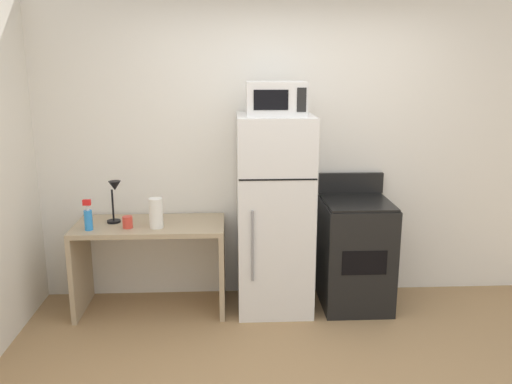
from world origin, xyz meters
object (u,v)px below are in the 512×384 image
(coffee_mug, at_px, (128,222))
(refrigerator, at_px, (274,214))
(spray_bottle, at_px, (88,218))
(desk_lamp, at_px, (114,195))
(microwave, at_px, (276,98))
(oven_range, at_px, (355,253))
(desk, at_px, (151,249))
(paper_towel_roll, at_px, (156,213))

(coffee_mug, relative_size, refrigerator, 0.06)
(spray_bottle, relative_size, refrigerator, 0.15)
(desk_lamp, xyz_separation_m, microwave, (1.30, -0.06, 0.77))
(microwave, distance_m, oven_range, 1.47)
(spray_bottle, height_order, oven_range, oven_range)
(desk_lamp, bearing_deg, desk, -6.15)
(desk_lamp, xyz_separation_m, paper_towel_roll, (0.35, -0.14, -0.12))
(desk, xyz_separation_m, microwave, (1.03, -0.03, 1.23))
(desk, height_order, desk_lamp, desk_lamp)
(coffee_mug, bearing_deg, microwave, 3.87)
(desk_lamp, bearing_deg, coffee_mug, -49.39)
(coffee_mug, bearing_deg, spray_bottle, -171.90)
(desk_lamp, xyz_separation_m, coffee_mug, (0.12, -0.14, -0.19))
(oven_range, bearing_deg, refrigerator, -179.76)
(desk, xyz_separation_m, paper_towel_roll, (0.07, -0.11, 0.34))
(desk, distance_m, coffee_mug, 0.33)
(paper_towel_roll, bearing_deg, refrigerator, 6.16)
(desk_lamp, height_order, refrigerator, refrigerator)
(desk_lamp, bearing_deg, paper_towel_roll, -22.28)
(desk, xyz_separation_m, coffee_mug, (-0.16, -0.11, 0.27))
(oven_range, bearing_deg, desk, 179.74)
(refrigerator, distance_m, oven_range, 0.77)
(desk_lamp, bearing_deg, oven_range, -1.08)
(paper_towel_roll, xyz_separation_m, oven_range, (1.64, 0.11, -0.40))
(refrigerator, bearing_deg, oven_range, 0.24)
(oven_range, bearing_deg, desk_lamp, 178.92)
(desk_lamp, relative_size, spray_bottle, 1.42)
(desk, height_order, spray_bottle, spray_bottle)
(paper_towel_roll, distance_m, microwave, 1.31)
(coffee_mug, distance_m, microwave, 1.53)
(desk, bearing_deg, coffee_mug, -144.35)
(desk, bearing_deg, desk_lamp, 173.85)
(desk, distance_m, refrigerator, 1.07)
(spray_bottle, relative_size, oven_range, 0.23)
(paper_towel_roll, xyz_separation_m, refrigerator, (0.95, 0.10, -0.05))
(desk_lamp, distance_m, spray_bottle, 0.29)
(microwave, bearing_deg, oven_range, 2.00)
(desk, relative_size, spray_bottle, 4.89)
(microwave, bearing_deg, desk, 178.23)
(desk_lamp, xyz_separation_m, oven_range, (1.99, -0.04, -0.52))
(coffee_mug, bearing_deg, refrigerator, 4.89)
(refrigerator, height_order, microwave, microwave)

